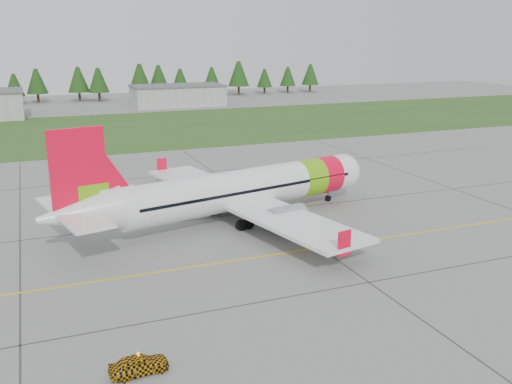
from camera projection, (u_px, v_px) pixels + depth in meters
name	position (u px, v px, depth m)	size (l,w,h in m)	color
ground	(248.00, 304.00, 40.34)	(320.00, 320.00, 0.00)	gray
aircraft	(238.00, 190.00, 58.01)	(35.86, 33.64, 10.99)	white
follow_me_car	(138.00, 347.00, 31.65)	(1.34, 1.14, 3.34)	orange
grass_strip	(101.00, 131.00, 113.75)	(320.00, 50.00, 0.03)	#30561E
taxi_guideline	(214.00, 264.00, 47.50)	(120.00, 0.25, 0.02)	gold
hangar_east	(178.00, 96.00, 154.25)	(24.00, 12.00, 5.20)	#A8A8A3
treeline	(75.00, 84.00, 162.56)	(160.00, 8.00, 10.00)	#1C3F14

